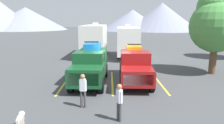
{
  "coord_description": "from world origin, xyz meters",
  "views": [
    {
      "loc": [
        -0.21,
        -13.83,
        4.17
      ],
      "look_at": [
        0.0,
        1.02,
        1.2
      ],
      "focal_mm": 33.68,
      "sensor_mm": 36.0,
      "label": 1
    }
  ],
  "objects_px": {
    "person_a": "(83,88)",
    "person_b": "(119,100)",
    "camper_trailer_a": "(95,39)",
    "camper_trailer_b": "(128,40)",
    "pickup_truck_a": "(90,64)",
    "dog": "(21,118)",
    "pickup_truck_b": "(135,65)"
  },
  "relations": [
    {
      "from": "pickup_truck_b",
      "to": "camper_trailer_b",
      "type": "bearing_deg",
      "value": 87.97
    },
    {
      "from": "dog",
      "to": "camper_trailer_b",
      "type": "bearing_deg",
      "value": 71.02
    },
    {
      "from": "pickup_truck_b",
      "to": "camper_trailer_a",
      "type": "xyz_separation_m",
      "value": [
        -3.43,
        10.43,
        0.88
      ]
    },
    {
      "from": "pickup_truck_a",
      "to": "pickup_truck_b",
      "type": "distance_m",
      "value": 3.03
    },
    {
      "from": "person_a",
      "to": "dog",
      "type": "xyz_separation_m",
      "value": [
        -2.16,
        -2.05,
        -0.51
      ]
    },
    {
      "from": "person_a",
      "to": "person_b",
      "type": "xyz_separation_m",
      "value": [
        1.67,
        -1.41,
        -0.03
      ]
    },
    {
      "from": "camper_trailer_a",
      "to": "person_b",
      "type": "xyz_separation_m",
      "value": [
        2.08,
        -16.31,
        -1.12
      ]
    },
    {
      "from": "dog",
      "to": "camper_trailer_a",
      "type": "bearing_deg",
      "value": 84.12
    },
    {
      "from": "camper_trailer_b",
      "to": "person_a",
      "type": "height_order",
      "value": "camper_trailer_b"
    },
    {
      "from": "camper_trailer_a",
      "to": "dog",
      "type": "distance_m",
      "value": 17.12
    },
    {
      "from": "pickup_truck_a",
      "to": "camper_trailer_b",
      "type": "xyz_separation_m",
      "value": [
        3.35,
        9.74,
        0.7
      ]
    },
    {
      "from": "person_a",
      "to": "person_b",
      "type": "relative_size",
      "value": 1.03
    },
    {
      "from": "pickup_truck_a",
      "to": "camper_trailer_a",
      "type": "height_order",
      "value": "camper_trailer_a"
    },
    {
      "from": "camper_trailer_a",
      "to": "camper_trailer_b",
      "type": "height_order",
      "value": "camper_trailer_a"
    },
    {
      "from": "camper_trailer_a",
      "to": "camper_trailer_b",
      "type": "bearing_deg",
      "value": -14.06
    },
    {
      "from": "camper_trailer_b",
      "to": "pickup_truck_a",
      "type": "bearing_deg",
      "value": -109.0
    },
    {
      "from": "pickup_truck_a",
      "to": "camper_trailer_a",
      "type": "bearing_deg",
      "value": 92.19
    },
    {
      "from": "pickup_truck_a",
      "to": "pickup_truck_b",
      "type": "relative_size",
      "value": 0.94
    },
    {
      "from": "pickup_truck_a",
      "to": "person_a",
      "type": "bearing_deg",
      "value": -89.94
    },
    {
      "from": "camper_trailer_a",
      "to": "person_a",
      "type": "relative_size",
      "value": 5.11
    },
    {
      "from": "pickup_truck_b",
      "to": "camper_trailer_b",
      "type": "height_order",
      "value": "camper_trailer_b"
    },
    {
      "from": "pickup_truck_a",
      "to": "camper_trailer_a",
      "type": "relative_size",
      "value": 0.63
    },
    {
      "from": "person_a",
      "to": "person_b",
      "type": "height_order",
      "value": "person_a"
    },
    {
      "from": "pickup_truck_b",
      "to": "person_b",
      "type": "relative_size",
      "value": 3.57
    },
    {
      "from": "pickup_truck_b",
      "to": "camper_trailer_b",
      "type": "distance_m",
      "value": 9.52
    },
    {
      "from": "pickup_truck_b",
      "to": "camper_trailer_b",
      "type": "xyz_separation_m",
      "value": [
        0.34,
        9.49,
        0.77
      ]
    },
    {
      "from": "person_a",
      "to": "camper_trailer_a",
      "type": "bearing_deg",
      "value": 91.59
    },
    {
      "from": "pickup_truck_a",
      "to": "camper_trailer_b",
      "type": "bearing_deg",
      "value": 71.0
    },
    {
      "from": "pickup_truck_b",
      "to": "pickup_truck_a",
      "type": "bearing_deg",
      "value": -175.18
    },
    {
      "from": "pickup_truck_a",
      "to": "dog",
      "type": "height_order",
      "value": "pickup_truck_a"
    },
    {
      "from": "person_a",
      "to": "person_b",
      "type": "bearing_deg",
      "value": -40.23
    },
    {
      "from": "camper_trailer_b",
      "to": "camper_trailer_a",
      "type": "bearing_deg",
      "value": 165.94
    }
  ]
}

